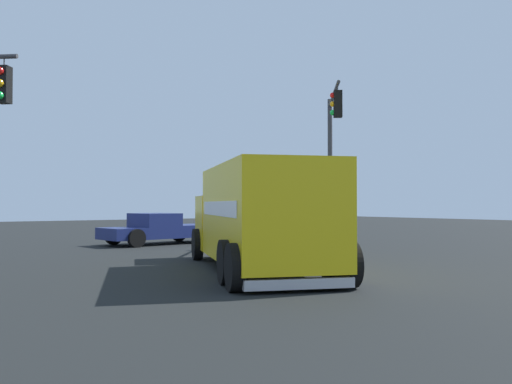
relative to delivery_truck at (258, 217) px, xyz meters
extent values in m
plane|color=black|center=(-2.06, 0.37, -1.45)|extent=(100.00, 100.00, 0.00)
cube|color=yellow|center=(-0.67, 0.28, 0.11)|extent=(6.48, 4.56, 2.42)
cube|color=yellow|center=(3.12, -1.32, -0.25)|extent=(2.69, 2.95, 1.70)
cube|color=black|center=(3.91, -1.66, 0.09)|extent=(0.86, 1.89, 0.88)
cube|color=#B2B2B7|center=(-3.35, 1.42, -1.26)|extent=(1.08, 2.20, 0.21)
cube|color=white|center=(-0.20, 1.40, 0.23)|extent=(4.67, 1.99, 0.36)
cube|color=white|center=(-1.14, -0.83, 0.23)|extent=(4.67, 1.99, 0.36)
cylinder|color=black|center=(3.56, -0.16, -0.95)|extent=(1.03, 0.65, 1.00)
cylinder|color=black|center=(2.59, -2.44, -0.95)|extent=(1.03, 0.65, 1.00)
cylinder|color=black|center=(-1.48, 1.98, -0.95)|extent=(1.03, 0.65, 1.00)
cylinder|color=black|center=(-2.45, -0.31, -0.95)|extent=(1.03, 0.65, 1.00)
cylinder|color=black|center=(-2.45, 2.39, -0.95)|extent=(1.03, 0.65, 1.00)
cylinder|color=black|center=(-3.42, 0.10, -0.95)|extent=(1.03, 0.65, 1.00)
cylinder|color=#38383D|center=(3.23, 5.68, 3.98)|extent=(0.03, 0.03, 0.25)
cube|color=black|center=(3.23, 5.68, 3.38)|extent=(0.42, 0.42, 0.95)
sphere|color=red|center=(3.09, 5.80, 3.69)|extent=(0.20, 0.20, 0.20)
sphere|color=#EFA314|center=(3.09, 5.80, 3.38)|extent=(0.20, 0.20, 0.20)
sphere|color=#19CC4C|center=(3.09, 5.80, 3.07)|extent=(0.20, 0.20, 0.20)
cylinder|color=#38383D|center=(5.40, -7.75, 1.70)|extent=(0.20, 0.20, 6.32)
cylinder|color=#38383D|center=(3.66, -6.30, 4.61)|extent=(3.56, 2.98, 0.12)
cylinder|color=#38383D|center=(2.19, -5.08, 4.49)|extent=(0.03, 0.03, 0.25)
cube|color=black|center=(2.19, -5.08, 3.89)|extent=(0.42, 0.42, 0.95)
sphere|color=red|center=(2.30, -4.94, 4.20)|extent=(0.20, 0.20, 0.20)
sphere|color=#EFA314|center=(2.30, -4.94, 3.89)|extent=(0.20, 0.20, 0.20)
sphere|color=#19CC4C|center=(2.30, -4.94, 3.58)|extent=(0.20, 0.20, 0.20)
cube|color=navy|center=(10.39, -0.38, -0.92)|extent=(2.10, 1.70, 0.50)
cube|color=navy|center=(10.56, -1.97, -0.62)|extent=(2.12, 1.90, 1.10)
cube|color=black|center=(10.56, -1.97, -0.33)|extent=(1.94, 1.61, 0.48)
cube|color=navy|center=(10.76, -3.81, -0.90)|extent=(2.15, 2.20, 0.55)
cylinder|color=black|center=(9.40, -0.62, -1.07)|extent=(0.32, 0.78, 0.76)
cylinder|color=black|center=(11.40, -0.40, -1.07)|extent=(0.32, 0.78, 0.76)
cylinder|color=black|center=(9.77, -4.03, -1.07)|extent=(0.32, 0.78, 0.76)
cylinder|color=black|center=(11.77, -3.81, -1.07)|extent=(0.32, 0.78, 0.76)
camera|label=1|loc=(-11.73, 8.53, 0.34)|focal=38.23mm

